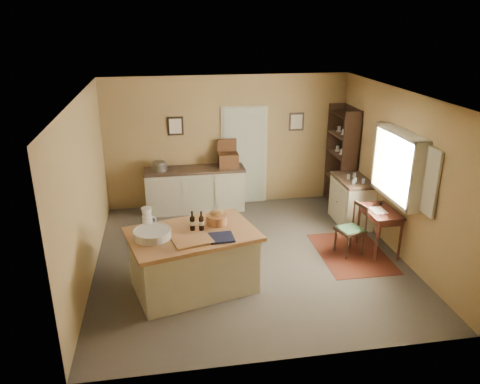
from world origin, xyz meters
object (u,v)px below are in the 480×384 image
Objects in this scene: work_island at (193,259)px; shelving_unit at (344,157)px; desk_chair at (350,230)px; writing_desk at (380,216)px; right_cabinet at (351,201)px; sideboard at (195,188)px.

work_island is 4.37m from shelving_unit.
work_island is 2.35× the size of desk_chair.
right_cabinet reaches higher than writing_desk.
work_island is at bearing -168.68° from writing_desk.
desk_chair is at bearing -1.02° from work_island.
work_island is 0.97× the size of shelving_unit.
shelving_unit reaches higher than writing_desk.
desk_chair is (-0.50, 0.01, -0.23)m from writing_desk.
writing_desk is (3.18, 0.64, 0.18)m from work_island.
right_cabinet reaches higher than desk_chair.
sideboard is (0.26, 2.97, -0.00)m from work_island.
writing_desk is at bearing -89.99° from right_cabinet.
sideboard is 1.98× the size of right_cabinet.
writing_desk is (2.91, -2.34, 0.18)m from sideboard.
shelving_unit reaches higher than work_island.
sideboard is 2.48× the size of writing_desk.
writing_desk is at bearing -3.37° from work_island.
writing_desk is 0.80× the size of right_cabinet.
work_island reaches higher than sideboard.
shelving_unit is (3.07, -0.20, 0.56)m from sideboard.
desk_chair is 0.84× the size of right_cabinet.
writing_desk is at bearing -16.64° from desk_chair.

